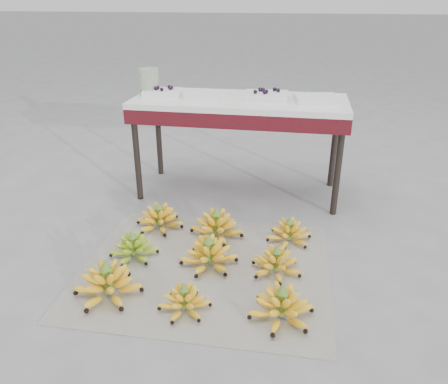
% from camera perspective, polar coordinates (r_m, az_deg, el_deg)
% --- Properties ---
extents(ground, '(60.00, 60.00, 0.00)m').
position_cam_1_polar(ground, '(2.31, -5.17, -9.41)').
color(ground, slate).
rests_on(ground, ground).
extents(newspaper_mat, '(1.26, 1.07, 0.01)m').
position_cam_1_polar(newspaper_mat, '(2.27, -2.44, -9.96)').
color(newspaper_mat, silver).
rests_on(newspaper_mat, ground).
extents(bunch_front_left, '(0.33, 0.33, 0.19)m').
position_cam_1_polar(bunch_front_left, '(2.12, -14.94, -11.51)').
color(bunch_front_left, yellow).
rests_on(bunch_front_left, newspaper_mat).
extents(bunch_front_center, '(0.25, 0.25, 0.14)m').
position_cam_1_polar(bunch_front_center, '(1.99, -5.18, -13.98)').
color(bunch_front_center, yellow).
rests_on(bunch_front_center, newspaper_mat).
extents(bunch_front_right, '(0.32, 0.32, 0.17)m').
position_cam_1_polar(bunch_front_right, '(1.95, 7.50, -14.61)').
color(bunch_front_right, yellow).
rests_on(bunch_front_right, newspaper_mat).
extents(bunch_mid_left, '(0.29, 0.29, 0.15)m').
position_cam_1_polar(bunch_mid_left, '(2.38, -11.70, -7.18)').
color(bunch_mid_left, '#6EA820').
rests_on(bunch_mid_left, newspaper_mat).
extents(bunch_mid_center, '(0.30, 0.30, 0.18)m').
position_cam_1_polar(bunch_mid_center, '(2.26, -1.98, -8.18)').
color(bunch_mid_center, yellow).
rests_on(bunch_mid_center, newspaper_mat).
extents(bunch_mid_right, '(0.33, 0.33, 0.16)m').
position_cam_1_polar(bunch_mid_right, '(2.23, 6.84, -9.21)').
color(bunch_mid_right, yellow).
rests_on(bunch_mid_right, newspaper_mat).
extents(bunch_back_left, '(0.37, 0.37, 0.17)m').
position_cam_1_polar(bunch_back_left, '(2.63, -8.43, -3.48)').
color(bunch_back_left, yellow).
rests_on(bunch_back_left, newspaper_mat).
extents(bunch_back_center, '(0.35, 0.35, 0.18)m').
position_cam_1_polar(bunch_back_center, '(2.51, -0.99, -4.55)').
color(bunch_back_center, yellow).
rests_on(bunch_back_center, newspaper_mat).
extents(bunch_back_right, '(0.29, 0.29, 0.15)m').
position_cam_1_polar(bunch_back_right, '(2.49, 8.49, -5.30)').
color(bunch_back_right, yellow).
rests_on(bunch_back_right, newspaper_mat).
extents(vendor_table, '(1.39, 0.55, 0.66)m').
position_cam_1_polar(vendor_table, '(2.91, 2.05, 10.66)').
color(vendor_table, black).
rests_on(vendor_table, ground).
extents(tray_far_left, '(0.28, 0.23, 0.06)m').
position_cam_1_polar(tray_far_left, '(2.99, -8.11, 12.76)').
color(tray_far_left, silver).
rests_on(tray_far_left, vendor_table).
extents(tray_left, '(0.23, 0.18, 0.04)m').
position_cam_1_polar(tray_left, '(2.90, -2.72, 12.49)').
color(tray_left, silver).
rests_on(tray_left, vendor_table).
extents(tray_right, '(0.28, 0.20, 0.07)m').
position_cam_1_polar(tray_right, '(2.88, 5.56, 12.44)').
color(tray_right, silver).
rests_on(tray_right, vendor_table).
extents(tray_far_right, '(0.30, 0.24, 0.04)m').
position_cam_1_polar(tray_far_right, '(2.85, 11.97, 11.83)').
color(tray_far_right, silver).
rests_on(tray_far_right, vendor_table).
extents(glass_jar, '(0.18, 0.18, 0.17)m').
position_cam_1_polar(glass_jar, '(3.04, -9.75, 14.02)').
color(glass_jar, '#D6EFBE').
rests_on(glass_jar, vendor_table).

